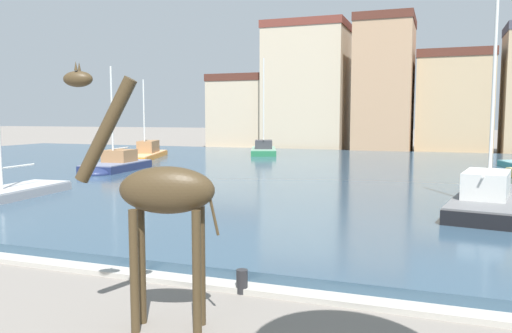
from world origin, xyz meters
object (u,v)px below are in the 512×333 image
object	(u,v)px
sailboat_navy	(113,167)
sailboat_orange	(145,156)
giraffe_statue	(159,195)
mooring_bollard	(242,281)
sailboat_green	(264,151)
sailboat_black	(488,200)

from	to	relation	value
sailboat_navy	sailboat_orange	bearing A→B (deg)	109.76
giraffe_statue	mooring_bollard	xyz separation A→B (m)	(0.68, 2.11, -2.09)
sailboat_navy	sailboat_green	distance (m)	17.22
giraffe_statue	sailboat_orange	world-z (taller)	sailboat_orange
sailboat_navy	sailboat_black	xyz separation A→B (m)	(20.57, -5.71, 0.04)
sailboat_navy	mooring_bollard	xyz separation A→B (m)	(15.02, -16.52, -0.30)
sailboat_navy	mooring_bollard	distance (m)	22.33
sailboat_navy	sailboat_black	bearing A→B (deg)	-15.51
sailboat_navy	sailboat_orange	distance (m)	8.75
sailboat_black	sailboat_green	world-z (taller)	sailboat_green
sailboat_orange	mooring_bollard	xyz separation A→B (m)	(17.98, -24.75, -0.31)
giraffe_statue	sailboat_navy	bearing A→B (deg)	127.62
giraffe_statue	sailboat_orange	xyz separation A→B (m)	(-17.31, 26.85, -1.78)
sailboat_orange	sailboat_green	size ratio (longest dim) A/B	1.05
sailboat_green	mooring_bollard	world-z (taller)	sailboat_green
sailboat_black	sailboat_green	xyz separation A→B (m)	(-16.60, 22.46, -0.03)
sailboat_navy	sailboat_orange	xyz separation A→B (m)	(-2.96, 8.23, 0.01)
sailboat_black	sailboat_orange	bearing A→B (deg)	149.35
sailboat_navy	sailboat_green	size ratio (longest dim) A/B	0.76
sailboat_orange	sailboat_green	xyz separation A→B (m)	(6.92, 8.53, 0.01)
sailboat_black	sailboat_green	size ratio (longest dim) A/B	0.99
sailboat_orange	sailboat_black	distance (m)	27.34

